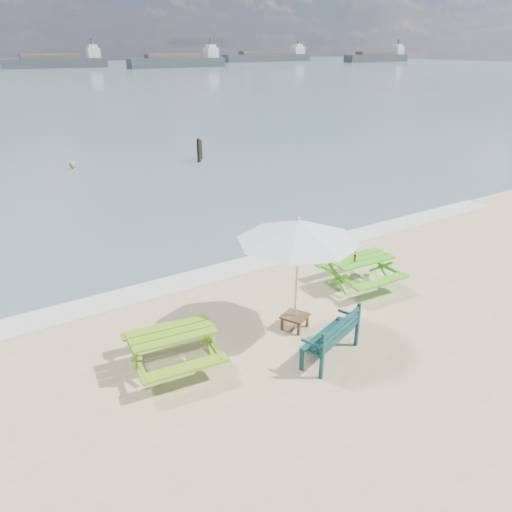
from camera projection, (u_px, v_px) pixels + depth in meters
foam_strip at (213, 273)px, 12.58m from camera, size 22.00×0.90×0.01m
picnic_table_left at (173, 350)px, 8.85m from camera, size 1.68×1.83×0.71m
picnic_table_right at (360, 273)px, 11.82m from camera, size 1.61×1.77×0.73m
park_bench at (330, 344)px, 9.15m from camera, size 1.47×0.90×0.86m
side_table at (295, 321)px, 10.11m from camera, size 0.63×0.63×0.31m
patio_umbrella at (298, 230)px, 9.34m from camera, size 3.14×3.14×2.34m
beer_bottle at (355, 258)px, 11.46m from camera, size 0.06×0.06×0.23m
swimmer at (74, 180)px, 23.08m from camera, size 0.71×0.54×1.74m
mooring_pilings at (200, 152)px, 24.43m from camera, size 0.57×0.77×1.33m
cargo_ships at (177, 60)px, 130.02m from camera, size 146.45×34.82×4.40m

